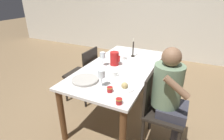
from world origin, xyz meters
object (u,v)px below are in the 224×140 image
Objects in this scene: wine_glass_water at (103,56)px; serving_tray at (85,80)px; candlestick_tall at (133,50)px; bread_plate at (125,87)px; chair_opposite at (84,73)px; teacup_across at (123,58)px; wine_glass_juice at (102,75)px; jam_jar_red at (110,89)px; chair_person_side at (159,109)px; person_seated at (170,93)px; teacup_near_person at (114,74)px; red_pitcher at (114,58)px; jam_jar_amber at (119,101)px.

serving_tray is at bearing -86.13° from wine_glass_water.
bread_plate is at bearing -75.47° from candlestick_tall.
teacup_across is at bearing -68.82° from chair_opposite.
candlestick_tall is (0.25, 0.53, -0.03)m from wine_glass_water.
wine_glass_juice reaches higher than jam_jar_red.
teacup_across is at bearing 113.31° from bread_plate.
chair_person_side is 0.74× the size of person_seated.
wine_glass_juice reaches higher than teacup_across.
wine_glass_juice is 0.66× the size of candlestick_tall.
person_seated is 0.63m from jam_jar_red.
bread_plate is at bearing -44.07° from teacup_near_person.
person_seated reaches higher than wine_glass_water.
bread_plate is 3.26× the size of jam_jar_red.
chair_person_side reaches higher than jam_jar_red.
teacup_across is (-0.11, 0.57, 0.00)m from teacup_near_person.
person_seated reaches higher than red_pitcher.
person_seated reaches higher than teacup_near_person.
jam_jar_amber is 0.21× the size of candlestick_tall.
red_pitcher is 0.98× the size of wine_glass_juice.
teacup_across is (0.03, 0.25, -0.07)m from red_pitcher.
red_pitcher is (-0.73, 0.39, 0.35)m from chair_person_side.
serving_tray is at bearing -99.40° from red_pitcher.
serving_tray is 0.57m from jam_jar_amber.
wine_glass_water is 0.40m from teacup_across.
wine_glass_water is (-0.94, 0.28, 0.17)m from person_seated.
wine_glass_juice is 1.26× the size of teacup_across.
chair_person_side is at bearing -42.46° from teacup_across.
chair_opposite is 1.00m from wine_glass_juice.
teacup_across is at bearing 101.16° from teacup_near_person.
wine_glass_juice is (-0.60, -0.21, 0.39)m from chair_person_side.
red_pitcher is (-0.81, 0.38, 0.12)m from person_seated.
bread_plate is 0.28m from jam_jar_amber.
red_pitcher is 0.92m from jam_jar_amber.
person_seated reaches higher than bread_plate.
candlestick_tall reaches higher than bread_plate.
chair_person_side is at bearing -81.82° from person_seated.
serving_tray is at bearing 166.92° from jam_jar_red.
wine_glass_water is at bearing 124.30° from jam_jar_red.
jam_jar_red is (0.23, -0.92, 0.00)m from teacup_across.
chair_person_side and chair_opposite have the same top height.
chair_opposite is 5.82× the size of teacup_across.
chair_opposite is 0.67m from teacup_across.
person_seated is 0.93m from serving_tray.
red_pitcher is at bearing 111.19° from jam_jar_red.
wine_glass_water is at bearing -114.42° from teacup_across.
chair_person_side is 14.44× the size of jam_jar_amber.
wine_glass_juice is at bearing 153.32° from jam_jar_red.
person_seated is at bearing -24.95° from red_pitcher.
candlestick_tall is at bearing 64.05° from teacup_across.
wine_glass_juice is 0.31m from teacup_near_person.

